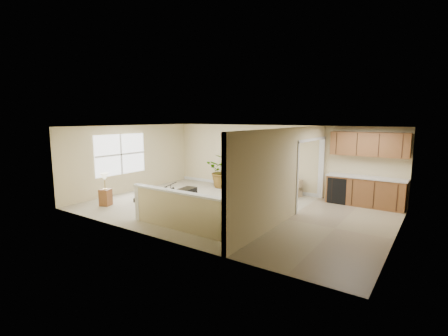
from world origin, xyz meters
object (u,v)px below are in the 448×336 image
Objects in this scene: piano_bench at (186,196)px; palm_plant at (223,171)px; lamp_stand at (105,192)px; small_plant at (293,191)px; accent_table at (246,176)px; loveseat at (281,186)px; piano at (160,184)px.

piano_bench is 2.90m from palm_plant.
small_plant is at bearing 44.75° from lamp_stand.
piano_bench is 3.07m from accent_table.
loveseat reaches higher than small_plant.
lamp_stand is (-2.47, -4.55, -0.09)m from accent_table.
loveseat is at bearing 25.78° from piano.
small_plant is at bearing 7.22° from loveseat.
accent_table is (-1.48, -0.05, 0.23)m from loveseat.
palm_plant is 1.34× the size of lamp_stand.
lamp_stand reaches higher than small_plant.
small_plant is (0.52, -0.16, -0.11)m from loveseat.
accent_table reaches higher than loveseat.
palm_plant is at bearing -178.28° from small_plant.
accent_table is at bearing 12.12° from palm_plant.
palm_plant is 2.96× the size of small_plant.
piano is 1.23m from piano_bench.
loveseat is at bearing 49.29° from lamp_stand.
lamp_stand is at bearing -106.80° from loveseat.
loveseat is 1.22× the size of palm_plant.
small_plant is 6.32m from lamp_stand.
palm_plant is at bearing -150.28° from loveseat.
piano is at bearing -104.55° from palm_plant.
accent_table is at bearing 81.65° from piano_bench.
palm_plant is (-0.48, 2.83, 0.41)m from piano_bench.
palm_plant is (0.72, 2.77, 0.16)m from piano.
piano_bench is 3.81m from small_plant.
lamp_stand is at bearing -109.54° from palm_plant.
lamp_stand reaches higher than accent_table.
piano_bench is at bearing -98.35° from accent_table.
lamp_stand is (-3.96, -4.60, 0.14)m from loveseat.
lamp_stand is at bearing -135.67° from piano.
accent_table is at bearing 176.83° from small_plant.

